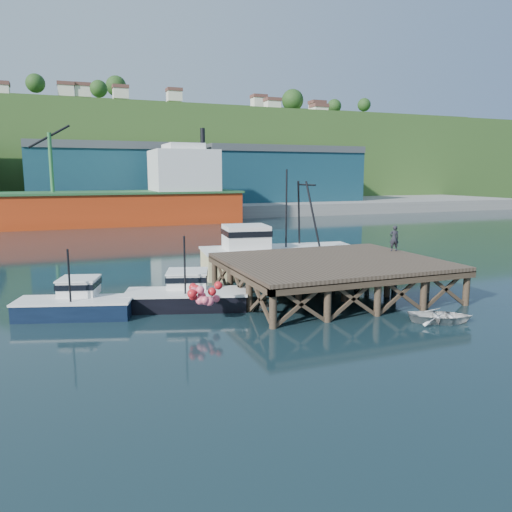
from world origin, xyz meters
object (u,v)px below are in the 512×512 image
boat_navy (76,302)px  dinghy (440,316)px  trawler (276,253)px  dockworker (394,238)px  boat_black (187,294)px

boat_navy → dinghy: (16.29, -7.57, -0.40)m
trawler → dockworker: trawler is taller
dinghy → dockworker: dockworker is taller
boat_navy → dinghy: bearing=-8.0°
trawler → dockworker: 8.21m
boat_navy → trawler: (13.69, 6.18, 0.81)m
trawler → dockworker: size_ratio=6.84×
boat_navy → boat_black: 5.61m
boat_navy → dockworker: bearing=18.6°
boat_black → trawler: 10.44m
boat_navy → boat_black: boat_black is taller
boat_black → dinghy: boat_black is taller
boat_navy → dockworker: dockworker is taller
boat_black → dinghy: 12.90m
boat_navy → boat_black: bearing=13.2°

